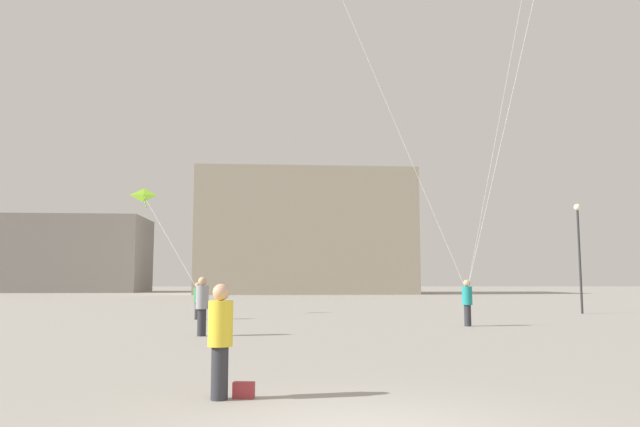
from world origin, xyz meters
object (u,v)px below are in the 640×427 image
object	(u,v)px
handbag_beside_flyer	(244,390)
person_in_green	(198,299)
kite_lime_delta	(145,197)
lamppost_west	(579,241)
building_left_hall	(54,255)
person_in_yellow	(220,336)
person_in_teal	(467,301)
person_in_grey	(202,303)
building_centre_hall	(305,234)

from	to	relation	value
handbag_beside_flyer	person_in_green	bearing A→B (deg)	102.53
kite_lime_delta	lamppost_west	distance (m)	22.88
building_left_hall	person_in_green	bearing A→B (deg)	-62.05
building_left_hall	handbag_beside_flyer	xyz separation A→B (m)	(35.42, -77.11, -5.21)
person_in_green	handbag_beside_flyer	xyz separation A→B (m)	(3.97, -17.85, -0.78)
person_in_yellow	building_left_hall	bearing A→B (deg)	-164.84
person_in_teal	person_in_grey	bearing A→B (deg)	177.31
person_in_yellow	person_in_grey	world-z (taller)	person_in_grey
building_left_hall	building_centre_hall	world-z (taller)	building_centre_hall
building_centre_hall	lamppost_west	size ratio (longest dim) A/B	4.77
person_in_yellow	person_in_grey	xyz separation A→B (m)	(-2.03, 10.05, 0.08)
kite_lime_delta	building_left_hall	size ratio (longest dim) A/B	0.20
building_left_hall	kite_lime_delta	bearing A→B (deg)	-63.33
handbag_beside_flyer	lamppost_west	bearing A→B (deg)	55.26
building_centre_hall	person_in_teal	bearing A→B (deg)	-83.18
person_in_teal	building_centre_hall	distance (m)	55.00
building_centre_hall	building_left_hall	bearing A→B (deg)	165.75
person_in_grey	building_left_hall	world-z (taller)	building_left_hall
person_in_yellow	kite_lime_delta	distance (m)	23.32
kite_lime_delta	person_in_grey	bearing A→B (deg)	-66.21
building_centre_hall	kite_lime_delta	bearing A→B (deg)	-99.85
person_in_yellow	handbag_beside_flyer	xyz separation A→B (m)	(0.35, 0.10, -0.81)
building_left_hall	lamppost_west	world-z (taller)	building_left_hall
person_in_green	person_in_teal	bearing A→B (deg)	139.09
person_in_teal	person_in_green	world-z (taller)	person_in_teal
person_in_yellow	lamppost_west	xyz separation A→B (m)	(15.64, 22.15, 2.86)
lamppost_west	person_in_teal	bearing A→B (deg)	-134.81
building_left_hall	person_in_teal	bearing A→B (deg)	-56.16
person_in_yellow	lamppost_west	bearing A→B (deg)	135.51
kite_lime_delta	building_centre_hall	world-z (taller)	building_centre_hall
kite_lime_delta	person_in_green	bearing A→B (deg)	-46.17
person_in_green	building_left_hall	distance (m)	67.24
person_in_grey	kite_lime_delta	xyz separation A→B (m)	(-5.10, 11.57, 4.98)
person_in_yellow	building_left_hall	distance (m)	84.92
building_left_hall	lamppost_west	distance (m)	74.87
person_in_grey	kite_lime_delta	size ratio (longest dim) A/B	0.36
person_in_yellow	person_in_grey	size ratio (longest dim) A/B	0.92
kite_lime_delta	lamppost_west	size ratio (longest dim) A/B	0.89
person_in_grey	building_left_hall	bearing A→B (deg)	119.91
person_in_teal	person_in_green	size ratio (longest dim) A/B	1.07
building_left_hall	lamppost_west	size ratio (longest dim) A/B	4.53
person_in_teal	handbag_beside_flyer	xyz separation A→B (m)	(-7.06, -13.76, -0.85)
person_in_green	building_centre_hall	bearing A→B (deg)	-115.77
person_in_grey	building_centre_hall	bearing A→B (deg)	90.80
person_in_teal	building_left_hall	world-z (taller)	building_left_hall
person_in_teal	person_in_green	bearing A→B (deg)	134.99
person_in_green	building_centre_hall	xyz separation A→B (m)	(4.55, 50.12, 6.77)
person_in_grey	person_in_green	bearing A→B (deg)	105.05
person_in_grey	lamppost_west	xyz separation A→B (m)	(17.67, 12.10, 2.78)
lamppost_west	handbag_beside_flyer	world-z (taller)	lamppost_west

